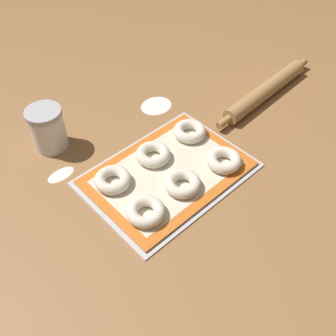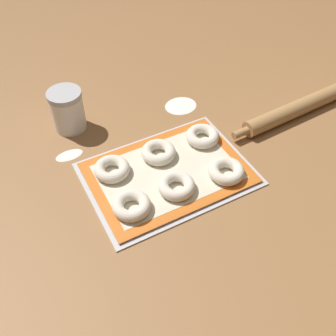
{
  "view_description": "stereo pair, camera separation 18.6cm",
  "coord_description": "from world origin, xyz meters",
  "px_view_note": "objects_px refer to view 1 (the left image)",
  "views": [
    {
      "loc": [
        -0.47,
        -0.51,
        0.78
      ],
      "look_at": [
        0.02,
        0.01,
        0.03
      ],
      "focal_mm": 42.0,
      "sensor_mm": 36.0,
      "label": 1
    },
    {
      "loc": [
        -0.32,
        -0.62,
        0.78
      ],
      "look_at": [
        0.02,
        0.01,
        0.03
      ],
      "focal_mm": 42.0,
      "sensor_mm": 36.0,
      "label": 2
    }
  ],
  "objects_px": {
    "bagel_back_right": "(190,131)",
    "bagel_back_left": "(113,180)",
    "baking_tray": "(168,174)",
    "flour_canister": "(48,129)",
    "bagel_front_right": "(224,160)",
    "rolling_pin": "(266,91)",
    "bagel_back_center": "(153,154)",
    "bagel_front_left": "(146,211)",
    "bagel_front_center": "(182,184)"
  },
  "relations": [
    {
      "from": "baking_tray",
      "to": "bagel_front_center",
      "type": "height_order",
      "value": "bagel_front_center"
    },
    {
      "from": "bagel_front_right",
      "to": "bagel_back_left",
      "type": "height_order",
      "value": "same"
    },
    {
      "from": "bagel_front_center",
      "to": "bagel_back_left",
      "type": "xyz_separation_m",
      "value": [
        -0.12,
        0.13,
        0.0
      ]
    },
    {
      "from": "bagel_front_left",
      "to": "bagel_front_right",
      "type": "relative_size",
      "value": 1.0
    },
    {
      "from": "bagel_front_center",
      "to": "bagel_front_right",
      "type": "distance_m",
      "value": 0.14
    },
    {
      "from": "bagel_front_right",
      "to": "rolling_pin",
      "type": "xyz_separation_m",
      "value": [
        0.34,
        0.12,
        -0.0
      ]
    },
    {
      "from": "bagel_front_right",
      "to": "bagel_back_right",
      "type": "bearing_deg",
      "value": 83.52
    },
    {
      "from": "baking_tray",
      "to": "bagel_back_left",
      "type": "height_order",
      "value": "bagel_back_left"
    },
    {
      "from": "bagel_back_right",
      "to": "flour_canister",
      "type": "height_order",
      "value": "flour_canister"
    },
    {
      "from": "bagel_back_center",
      "to": "bagel_front_center",
      "type": "bearing_deg",
      "value": -96.8
    },
    {
      "from": "bagel_front_left",
      "to": "bagel_back_center",
      "type": "height_order",
      "value": "same"
    },
    {
      "from": "baking_tray",
      "to": "flour_canister",
      "type": "relative_size",
      "value": 3.42
    },
    {
      "from": "bagel_front_left",
      "to": "rolling_pin",
      "type": "xyz_separation_m",
      "value": [
        0.61,
        0.1,
        -0.0
      ]
    },
    {
      "from": "bagel_front_left",
      "to": "bagel_back_left",
      "type": "height_order",
      "value": "same"
    },
    {
      "from": "bagel_front_center",
      "to": "bagel_back_right",
      "type": "xyz_separation_m",
      "value": [
        0.16,
        0.13,
        0.0
      ]
    },
    {
      "from": "bagel_front_center",
      "to": "bagel_back_right",
      "type": "distance_m",
      "value": 0.2
    },
    {
      "from": "bagel_back_center",
      "to": "rolling_pin",
      "type": "bearing_deg",
      "value": -3.57
    },
    {
      "from": "bagel_back_center",
      "to": "bagel_back_right",
      "type": "relative_size",
      "value": 1.0
    },
    {
      "from": "baking_tray",
      "to": "rolling_pin",
      "type": "bearing_deg",
      "value": 4.37
    },
    {
      "from": "baking_tray",
      "to": "bagel_front_right",
      "type": "height_order",
      "value": "bagel_front_right"
    },
    {
      "from": "bagel_front_center",
      "to": "rolling_pin",
      "type": "height_order",
      "value": "rolling_pin"
    },
    {
      "from": "baking_tray",
      "to": "bagel_front_right",
      "type": "distance_m",
      "value": 0.16
    },
    {
      "from": "bagel_front_center",
      "to": "bagel_back_center",
      "type": "height_order",
      "value": "same"
    },
    {
      "from": "bagel_back_left",
      "to": "bagel_back_center",
      "type": "distance_m",
      "value": 0.14
    },
    {
      "from": "bagel_front_center",
      "to": "flour_canister",
      "type": "xyz_separation_m",
      "value": [
        -0.16,
        0.38,
        0.04
      ]
    },
    {
      "from": "bagel_back_left",
      "to": "bagel_back_right",
      "type": "relative_size",
      "value": 1.0
    },
    {
      "from": "bagel_back_right",
      "to": "bagel_back_left",
      "type": "bearing_deg",
      "value": 179.46
    },
    {
      "from": "rolling_pin",
      "to": "bagel_back_center",
      "type": "bearing_deg",
      "value": 176.43
    },
    {
      "from": "bagel_back_center",
      "to": "bagel_back_right",
      "type": "bearing_deg",
      "value": -0.35
    },
    {
      "from": "baking_tray",
      "to": "bagel_front_center",
      "type": "xyz_separation_m",
      "value": [
        -0.01,
        -0.07,
        0.02
      ]
    },
    {
      "from": "baking_tray",
      "to": "bagel_back_center",
      "type": "relative_size",
      "value": 4.54
    },
    {
      "from": "bagel_back_center",
      "to": "bagel_back_right",
      "type": "xyz_separation_m",
      "value": [
        0.14,
        -0.0,
        0.0
      ]
    },
    {
      "from": "bagel_back_center",
      "to": "rolling_pin",
      "type": "relative_size",
      "value": 0.2
    },
    {
      "from": "baking_tray",
      "to": "flour_canister",
      "type": "distance_m",
      "value": 0.36
    },
    {
      "from": "baking_tray",
      "to": "bagel_front_center",
      "type": "distance_m",
      "value": 0.07
    },
    {
      "from": "bagel_back_left",
      "to": "bagel_front_left",
      "type": "bearing_deg",
      "value": -91.98
    },
    {
      "from": "bagel_back_left",
      "to": "flour_canister",
      "type": "height_order",
      "value": "flour_canister"
    },
    {
      "from": "bagel_front_center",
      "to": "bagel_back_center",
      "type": "xyz_separation_m",
      "value": [
        0.02,
        0.13,
        0.0
      ]
    },
    {
      "from": "bagel_front_right",
      "to": "flour_canister",
      "type": "bearing_deg",
      "value": 126.88
    },
    {
      "from": "bagel_back_center",
      "to": "bagel_front_left",
      "type": "bearing_deg",
      "value": -136.85
    },
    {
      "from": "bagel_front_center",
      "to": "flour_canister",
      "type": "bearing_deg",
      "value": 112.41
    },
    {
      "from": "bagel_front_center",
      "to": "bagel_back_right",
      "type": "height_order",
      "value": "same"
    },
    {
      "from": "flour_canister",
      "to": "rolling_pin",
      "type": "height_order",
      "value": "flour_canister"
    },
    {
      "from": "bagel_back_center",
      "to": "bagel_back_right",
      "type": "distance_m",
      "value": 0.14
    },
    {
      "from": "bagel_back_center",
      "to": "flour_canister",
      "type": "relative_size",
      "value": 0.75
    },
    {
      "from": "baking_tray",
      "to": "bagel_back_left",
      "type": "distance_m",
      "value": 0.15
    },
    {
      "from": "bagel_front_center",
      "to": "bagel_back_left",
      "type": "relative_size",
      "value": 1.0
    },
    {
      "from": "bagel_back_right",
      "to": "flour_canister",
      "type": "distance_m",
      "value": 0.4
    },
    {
      "from": "bagel_back_right",
      "to": "rolling_pin",
      "type": "distance_m",
      "value": 0.33
    },
    {
      "from": "bagel_back_center",
      "to": "bagel_back_right",
      "type": "height_order",
      "value": "same"
    }
  ]
}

